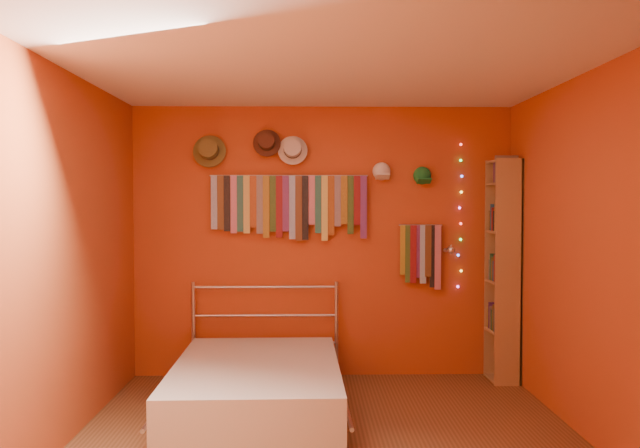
{
  "coord_description": "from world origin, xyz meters",
  "views": [
    {
      "loc": [
        -0.14,
        -4.03,
        1.62
      ],
      "look_at": [
        -0.04,
        0.9,
        1.44
      ],
      "focal_mm": 35.0,
      "sensor_mm": 36.0,
      "label": 1
    }
  ],
  "objects": [
    {
      "name": "back_wall",
      "position": [
        0.0,
        1.75,
        1.25
      ],
      "size": [
        3.5,
        0.02,
        2.5
      ],
      "primitive_type": "cube",
      "color": "#AD3D1B",
      "rests_on": "ground"
    },
    {
      "name": "bookshelf",
      "position": [
        1.66,
        1.53,
        1.02
      ],
      "size": [
        0.25,
        0.34,
        2.0
      ],
      "color": "#A18148",
      "rests_on": "ground"
    },
    {
      "name": "ceiling",
      "position": [
        0.0,
        0.0,
        2.5
      ],
      "size": [
        3.5,
        3.5,
        0.02
      ],
      "primitive_type": "cube",
      "color": "white",
      "rests_on": "back_wall"
    },
    {
      "name": "left_wall",
      "position": [
        -1.75,
        0.0,
        1.25
      ],
      "size": [
        0.02,
        3.5,
        2.5
      ],
      "primitive_type": "cube",
      "color": "#AD3D1B",
      "rests_on": "ground"
    },
    {
      "name": "fedora_brown",
      "position": [
        -0.51,
        1.66,
        2.16
      ],
      "size": [
        0.25,
        0.14,
        0.25
      ],
      "rotation": [
        1.36,
        0.0,
        0.0
      ],
      "color": "#4B261A",
      "rests_on": "back_wall"
    },
    {
      "name": "right_wall",
      "position": [
        1.75,
        0.0,
        1.25
      ],
      "size": [
        0.02,
        3.5,
        2.5
      ],
      "primitive_type": "cube",
      "color": "#AD3D1B",
      "rests_on": "ground"
    },
    {
      "name": "fairy_lights",
      "position": [
        1.27,
        1.71,
        1.49
      ],
      "size": [
        0.05,
        0.02,
        1.34
      ],
      "color": "#FF3333",
      "rests_on": "back_wall"
    },
    {
      "name": "bed",
      "position": [
        -0.53,
        0.72,
        0.21
      ],
      "size": [
        1.37,
        1.85,
        0.89
      ],
      "rotation": [
        0.0,
        0.0,
        0.02
      ],
      "color": "#B3B3B8",
      "rests_on": "ground"
    },
    {
      "name": "cap_green",
      "position": [
        0.91,
        1.7,
        1.86
      ],
      "size": [
        0.17,
        0.22,
        0.17
      ],
      "color": "#1C7F33",
      "rests_on": "back_wall"
    },
    {
      "name": "reading_lamp",
      "position": [
        1.14,
        1.52,
        1.19
      ],
      "size": [
        0.07,
        0.29,
        0.09
      ],
      "color": "#B3B3B8",
      "rests_on": "back_wall"
    },
    {
      "name": "small_tie_rack",
      "position": [
        0.91,
        1.69,
        1.15
      ],
      "size": [
        0.4,
        0.03,
        0.6
      ],
      "color": "#B3B3B8",
      "rests_on": "back_wall"
    },
    {
      "name": "fedora_white",
      "position": [
        -0.28,
        1.66,
        2.1
      ],
      "size": [
        0.27,
        0.15,
        0.27
      ],
      "rotation": [
        1.36,
        0.0,
        0.0
      ],
      "color": "beige",
      "rests_on": "back_wall"
    },
    {
      "name": "cap_white",
      "position": [
        0.54,
        1.7,
        1.9
      ],
      "size": [
        0.17,
        0.22,
        0.17
      ],
      "color": "white",
      "rests_on": "back_wall"
    },
    {
      "name": "fedora_olive",
      "position": [
        -1.04,
        1.65,
        2.09
      ],
      "size": [
        0.3,
        0.16,
        0.3
      ],
      "rotation": [
        1.36,
        0.0,
        0.0
      ],
      "color": "brown",
      "rests_on": "back_wall"
    },
    {
      "name": "tie_rack",
      "position": [
        -0.31,
        1.68,
        1.61
      ],
      "size": [
        1.45,
        0.03,
        0.6
      ],
      "color": "#B3B3B8",
      "rests_on": "back_wall"
    }
  ]
}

